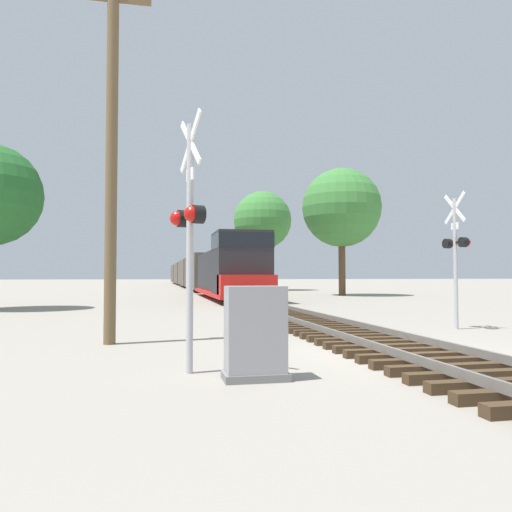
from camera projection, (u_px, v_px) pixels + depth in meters
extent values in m
plane|color=gray|center=(399.00, 354.00, 10.27)|extent=(400.00, 400.00, 0.00)
cube|color=#42301E|center=(511.00, 384.00, 7.04)|extent=(2.60, 0.22, 0.16)
cube|color=#42301E|center=(483.00, 376.00, 7.63)|extent=(2.60, 0.22, 0.16)
cube|color=#42301E|center=(460.00, 369.00, 8.22)|extent=(2.60, 0.22, 0.16)
cube|color=#42301E|center=(439.00, 362.00, 8.81)|extent=(2.60, 0.22, 0.16)
cube|color=#42301E|center=(422.00, 357.00, 9.39)|extent=(2.60, 0.22, 0.16)
cube|color=#42301E|center=(406.00, 352.00, 9.98)|extent=(2.60, 0.22, 0.16)
cube|color=#42301E|center=(392.00, 348.00, 10.57)|extent=(2.60, 0.22, 0.16)
cube|color=#42301E|center=(379.00, 344.00, 11.16)|extent=(2.60, 0.22, 0.16)
cube|color=#42301E|center=(368.00, 341.00, 11.74)|extent=(2.60, 0.22, 0.16)
cube|color=#42301E|center=(358.00, 337.00, 12.33)|extent=(2.60, 0.22, 0.16)
cube|color=#42301E|center=(349.00, 335.00, 12.92)|extent=(2.60, 0.22, 0.16)
cube|color=#42301E|center=(340.00, 332.00, 13.51)|extent=(2.60, 0.22, 0.16)
cube|color=#42301E|center=(333.00, 330.00, 14.09)|extent=(2.60, 0.22, 0.16)
cube|color=#42301E|center=(325.00, 328.00, 14.68)|extent=(2.60, 0.22, 0.16)
cube|color=#42301E|center=(319.00, 326.00, 15.27)|extent=(2.60, 0.22, 0.16)
cube|color=#42301E|center=(313.00, 324.00, 15.86)|extent=(2.60, 0.22, 0.16)
cube|color=#42301E|center=(307.00, 322.00, 16.44)|extent=(2.60, 0.22, 0.16)
cube|color=#42301E|center=(302.00, 320.00, 17.03)|extent=(2.60, 0.22, 0.16)
cube|color=#42301E|center=(297.00, 319.00, 17.62)|extent=(2.60, 0.22, 0.16)
cube|color=#42301E|center=(292.00, 317.00, 18.21)|extent=(2.60, 0.22, 0.16)
cube|color=#42301E|center=(288.00, 316.00, 18.79)|extent=(2.60, 0.22, 0.16)
cube|color=#42301E|center=(284.00, 315.00, 19.38)|extent=(2.60, 0.22, 0.16)
cube|color=#42301E|center=(280.00, 314.00, 19.97)|extent=(2.60, 0.22, 0.16)
cube|color=#42301E|center=(277.00, 313.00, 20.56)|extent=(2.60, 0.22, 0.16)
cube|color=#42301E|center=(273.00, 312.00, 21.14)|extent=(2.60, 0.22, 0.16)
cube|color=#42301E|center=(270.00, 311.00, 21.73)|extent=(2.60, 0.22, 0.16)
cube|color=#42301E|center=(267.00, 310.00, 22.32)|extent=(2.60, 0.22, 0.16)
cube|color=#42301E|center=(264.00, 309.00, 22.91)|extent=(2.60, 0.22, 0.16)
cube|color=#42301E|center=(261.00, 308.00, 23.49)|extent=(2.60, 0.22, 0.16)
cube|color=#42301E|center=(259.00, 307.00, 24.08)|extent=(2.60, 0.22, 0.16)
cube|color=#42301E|center=(256.00, 306.00, 24.67)|extent=(2.60, 0.22, 0.16)
cube|color=#42301E|center=(254.00, 306.00, 25.26)|extent=(2.60, 0.22, 0.16)
cube|color=#42301E|center=(252.00, 305.00, 25.84)|extent=(2.60, 0.22, 0.16)
cube|color=#42301E|center=(249.00, 304.00, 26.43)|extent=(2.60, 0.22, 0.16)
cube|color=#42301E|center=(247.00, 304.00, 27.02)|extent=(2.60, 0.22, 0.16)
cube|color=#42301E|center=(245.00, 303.00, 27.61)|extent=(2.60, 0.22, 0.16)
cube|color=#42301E|center=(244.00, 303.00, 28.19)|extent=(2.60, 0.22, 0.16)
cube|color=#42301E|center=(242.00, 302.00, 28.78)|extent=(2.60, 0.22, 0.16)
cube|color=#42301E|center=(240.00, 301.00, 29.37)|extent=(2.60, 0.22, 0.16)
cube|color=slate|center=(366.00, 343.00, 10.14)|extent=(0.07, 160.00, 0.15)
cube|color=slate|center=(430.00, 341.00, 10.42)|extent=(0.07, 160.00, 0.15)
cube|color=#232326|center=(222.00, 273.00, 37.18)|extent=(2.63, 11.81, 2.99)
cube|color=#232326|center=(241.00, 265.00, 29.10)|extent=(3.09, 3.71, 3.84)
cube|color=black|center=(241.00, 242.00, 29.15)|extent=(3.12, 3.75, 0.84)
cube|color=red|center=(247.00, 287.00, 27.23)|extent=(3.09, 1.69, 1.34)
cube|color=red|center=(227.00, 292.00, 34.65)|extent=(3.15, 16.53, 0.24)
cube|color=black|center=(240.00, 294.00, 29.28)|extent=(1.58, 2.20, 1.00)
cube|color=black|center=(217.00, 289.00, 40.02)|extent=(1.58, 2.20, 1.00)
cube|color=brown|center=(203.00, 272.00, 52.27)|extent=(2.93, 15.39, 3.36)
cube|color=black|center=(208.00, 288.00, 47.31)|extent=(1.58, 2.20, 0.90)
cube|color=black|center=(199.00, 286.00, 57.11)|extent=(1.58, 2.20, 0.90)
cube|color=brown|center=(191.00, 273.00, 69.10)|extent=(2.93, 15.39, 3.36)
cube|color=black|center=(194.00, 284.00, 64.14)|extent=(1.58, 2.20, 0.90)
cube|color=black|center=(189.00, 283.00, 73.94)|extent=(1.58, 2.20, 0.90)
cube|color=brown|center=(184.00, 273.00, 85.94)|extent=(2.93, 15.39, 3.36)
cube|color=black|center=(186.00, 283.00, 80.98)|extent=(1.58, 2.20, 0.90)
cube|color=black|center=(182.00, 282.00, 90.78)|extent=(1.58, 2.20, 0.90)
cube|color=brown|center=(179.00, 274.00, 102.77)|extent=(2.93, 15.39, 3.36)
cube|color=black|center=(180.00, 281.00, 97.82)|extent=(1.58, 2.20, 0.90)
cube|color=black|center=(178.00, 281.00, 107.61)|extent=(1.58, 2.20, 0.90)
cylinder|color=#B7B7BC|center=(190.00, 248.00, 8.32)|extent=(0.12, 0.12, 4.16)
cube|color=white|center=(190.00, 142.00, 8.39)|extent=(0.29, 0.90, 0.93)
cube|color=white|center=(190.00, 142.00, 8.39)|extent=(0.29, 0.90, 0.93)
cube|color=black|center=(190.00, 217.00, 8.34)|extent=(0.30, 0.84, 0.06)
cylinder|color=black|center=(183.00, 219.00, 8.65)|extent=(0.26, 0.34, 0.30)
sphere|color=red|center=(177.00, 218.00, 8.60)|extent=(0.26, 0.26, 0.26)
cylinder|color=black|center=(198.00, 214.00, 8.03)|extent=(0.26, 0.34, 0.30)
sphere|color=red|center=(192.00, 214.00, 7.98)|extent=(0.26, 0.26, 0.26)
cube|color=white|center=(190.00, 174.00, 8.37)|extent=(0.12, 0.32, 0.20)
cylinder|color=#B7B7BC|center=(456.00, 263.00, 15.06)|extent=(0.12, 0.12, 3.96)
cube|color=white|center=(455.00, 208.00, 15.12)|extent=(0.13, 0.92, 0.93)
cube|color=white|center=(455.00, 208.00, 15.12)|extent=(0.13, 0.92, 0.93)
cube|color=black|center=(455.00, 243.00, 15.08)|extent=(0.15, 0.86, 0.06)
cylinder|color=black|center=(463.00, 242.00, 14.75)|extent=(0.21, 0.32, 0.30)
sphere|color=red|center=(466.00, 242.00, 14.78)|extent=(0.26, 0.26, 0.26)
cylinder|color=black|center=(447.00, 244.00, 15.41)|extent=(0.21, 0.32, 0.30)
sphere|color=red|center=(450.00, 244.00, 15.45)|extent=(0.26, 0.26, 0.26)
cube|color=white|center=(455.00, 226.00, 15.10)|extent=(0.06, 0.32, 0.20)
cube|color=slate|center=(255.00, 376.00, 7.72)|extent=(1.00, 0.61, 0.12)
cube|color=#939399|center=(255.00, 329.00, 7.74)|extent=(0.91, 0.55, 1.33)
cylinder|color=brown|center=(112.00, 157.00, 11.87)|extent=(0.28, 0.28, 8.89)
cylinder|color=brown|center=(342.00, 263.00, 39.96)|extent=(0.55, 0.55, 5.18)
sphere|color=#3D7F38|center=(342.00, 208.00, 40.13)|extent=(6.34, 6.34, 6.34)
cylinder|color=brown|center=(263.00, 264.00, 54.04)|extent=(0.43, 0.43, 5.73)
sphere|color=#3D7F38|center=(262.00, 220.00, 54.23)|extent=(6.29, 6.29, 6.29)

